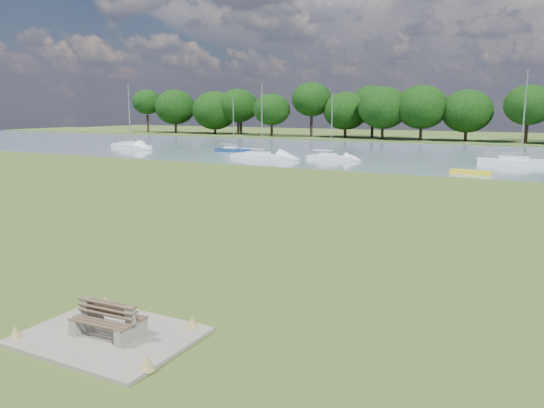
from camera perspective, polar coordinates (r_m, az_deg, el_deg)
The scene contains 12 objects.
ground at distance 25.55m, azimuth 5.53°, elevation -2.52°, with size 220.00×220.00×0.00m, color brown.
river at distance 66.00m, azimuth 19.59°, elevation 4.85°, with size 220.00×40.00×0.10m, color slate.
far_bank at distance 95.71m, azimuth 22.26°, elevation 6.21°, with size 220.00×20.00×0.40m, color #4C6626.
concrete_pad at distance 14.22m, azimuth -17.11°, elevation -13.44°, with size 4.20×3.20×0.10m, color gray.
bench_pair at distance 14.06m, azimuth -17.20°, elevation -11.86°, with size 1.75×1.08×0.92m.
kayak at distance 48.32m, azimuth 20.56°, elevation 3.23°, with size 3.34×0.78×0.33m, color yellow.
tree_line at distance 91.14m, azimuth 26.10°, elevation 9.57°, with size 152.46×8.39×10.16m.
sailboat_0 at distance 58.96m, azimuth -1.16°, elevation 5.31°, with size 7.35×2.51×8.11m.
sailboat_1 at distance 57.81m, azimuth 25.06°, elevation 4.30°, with size 8.22×3.41×9.13m.
sailboat_4 at distance 76.44m, azimuth -14.98°, elevation 6.19°, with size 7.88×4.45×8.79m.
sailboat_5 at distance 68.16m, azimuth -4.19°, elevation 5.96°, with size 4.87×1.82×6.81m.
sailboat_6 at distance 57.99m, azimuth 6.32°, elevation 5.15°, with size 5.30×1.70×7.03m.
Camera 1 is at (9.39, -23.08, 5.69)m, focal length 35.00 mm.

